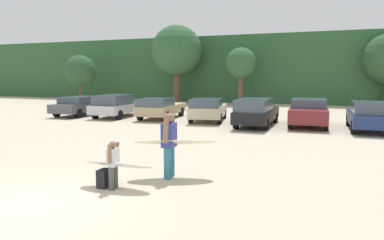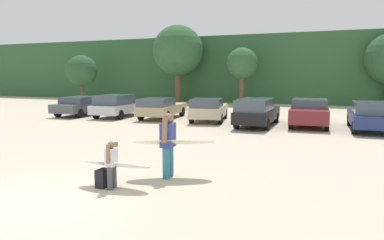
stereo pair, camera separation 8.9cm
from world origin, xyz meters
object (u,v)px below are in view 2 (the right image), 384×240
at_px(surfboard_cream, 173,142).
at_px(parked_car_silver, 118,105).
at_px(surfboard_white, 117,165).
at_px(backpack_dropped, 103,178).
at_px(parked_car_dark_gray, 82,105).
at_px(person_adult, 168,141).
at_px(parked_car_black, 257,112).
at_px(parked_car_navy, 371,116).
at_px(parked_car_maroon, 309,112).
at_px(parked_car_champagne, 209,109).
at_px(parked_car_tan, 161,107).
at_px(person_child, 112,162).

bearing_deg(surfboard_cream, parked_car_silver, -73.76).
relative_size(surfboard_white, backpack_dropped, 4.23).
height_order(parked_car_dark_gray, person_adult, person_adult).
bearing_deg(surfboard_white, parked_car_dark_gray, -52.58).
relative_size(parked_car_black, parked_car_navy, 1.05).
bearing_deg(parked_car_navy, backpack_dropped, 148.75).
bearing_deg(backpack_dropped, person_adult, 50.48).
bearing_deg(parked_car_maroon, backpack_dropped, 160.44).
distance_m(person_adult, backpack_dropped, 1.94).
relative_size(parked_car_champagne, parked_car_maroon, 0.92).
bearing_deg(surfboard_cream, parked_car_black, -113.16).
bearing_deg(parked_car_silver, surfboard_cream, -143.50).
distance_m(parked_car_dark_gray, parked_car_maroon, 14.91).
relative_size(parked_car_silver, person_adult, 2.64).
xyz_separation_m(parked_car_champagne, parked_car_black, (3.10, -1.03, 0.07)).
xyz_separation_m(parked_car_champagne, parked_car_maroon, (5.74, 0.17, 0.04)).
height_order(parked_car_dark_gray, parked_car_tan, parked_car_tan).
distance_m(person_adult, surfboard_white, 1.54).
xyz_separation_m(parked_car_black, person_adult, (-0.22, -10.65, 0.19)).
relative_size(parked_car_black, backpack_dropped, 10.67).
bearing_deg(person_adult, parked_car_tan, -68.30).
height_order(parked_car_tan, parked_car_black, parked_car_black).
height_order(parked_car_maroon, person_child, parked_car_maroon).
xyz_separation_m(parked_car_navy, surfboard_white, (-6.62, -12.33, -0.20)).
distance_m(parked_car_navy, surfboard_cream, 12.38).
xyz_separation_m(parked_car_maroon, surfboard_white, (-3.66, -13.09, -0.20)).
bearing_deg(parked_car_black, parked_car_navy, -85.81).
bearing_deg(parked_car_navy, person_child, 149.76).
bearing_deg(surfboard_cream, person_adult, 13.63).
relative_size(parked_car_champagne, person_adult, 2.46).
relative_size(parked_car_dark_gray, parked_car_black, 0.96).
xyz_separation_m(surfboard_white, backpack_dropped, (-0.33, -0.12, -0.35)).
bearing_deg(person_child, backpack_dropped, -8.44).
bearing_deg(parked_car_silver, parked_car_dark_gray, 87.99).
xyz_separation_m(parked_car_champagne, person_adult, (2.88, -11.67, 0.26)).
bearing_deg(parked_car_dark_gray, person_child, -140.49).
xyz_separation_m(parked_car_dark_gray, parked_car_champagne, (9.17, 0.08, 0.03)).
xyz_separation_m(parked_car_champagne, parked_car_navy, (8.70, -0.60, 0.04)).
distance_m(parked_car_champagne, surfboard_white, 13.09).
bearing_deg(backpack_dropped, parked_car_silver, 121.73).
distance_m(parked_car_champagne, backpack_dropped, 13.17).
bearing_deg(backpack_dropped, parked_car_black, 83.58).
bearing_deg(parked_car_silver, parked_car_champagne, -91.76).
xyz_separation_m(parked_car_navy, surfboard_cream, (-5.70, -10.99, 0.19)).
bearing_deg(person_adult, parked_car_silver, -57.46).
distance_m(parked_car_tan, surfboard_cream, 13.26).
xyz_separation_m(parked_car_black, parked_car_navy, (5.60, 0.43, -0.03)).
bearing_deg(parked_car_silver, parked_car_navy, -94.40).
relative_size(surfboard_cream, surfboard_white, 1.22).
relative_size(person_child, backpack_dropped, 2.62).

